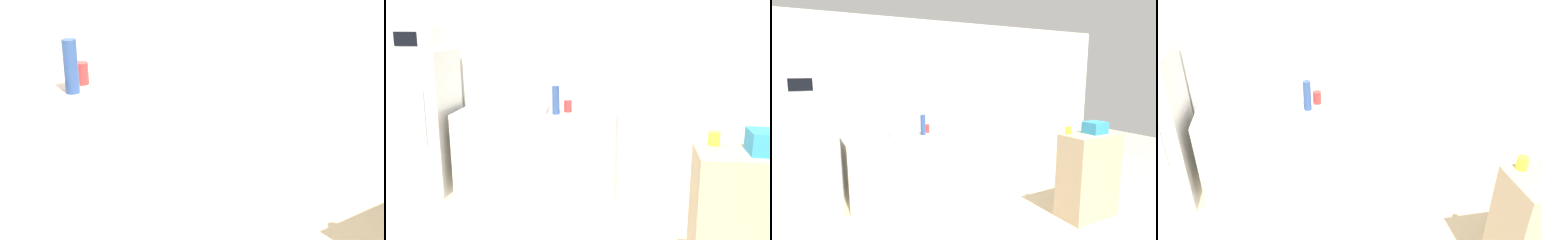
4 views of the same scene
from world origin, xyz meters
TOP-DOWN VIEW (x-y plane):
  - wall_back at (0.00, 2.97)m, footprint 8.00×0.06m
  - counter at (-0.19, 2.61)m, footprint 1.71×0.65m
  - sink_basin at (-0.26, 2.57)m, footprint 0.39×0.28m
  - bottle_tall at (0.03, 2.49)m, footprint 0.08×0.08m
  - bottle_short at (0.14, 2.61)m, footprint 0.08×0.08m

SIDE VIEW (x-z plane):
  - counter at x=-0.19m, z-range 0.00..0.91m
  - sink_basin at x=-0.26m, z-range 0.91..0.97m
  - bottle_short at x=0.14m, z-range 0.91..1.03m
  - bottle_tall at x=0.03m, z-range 0.91..1.20m
  - wall_back at x=0.00m, z-range 0.00..2.60m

